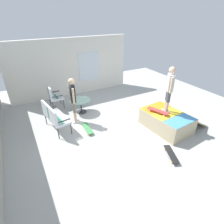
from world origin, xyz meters
TOP-DOWN VIEW (x-y plane):
  - ground_plane at (0.00, 0.00)m, footprint 12.00×12.00m
  - house_facade at (3.80, 0.49)m, footprint 0.23×6.00m
  - skate_ramp at (-0.99, -1.45)m, footprint 1.85×2.09m
  - patio_bench at (0.86, 2.17)m, footprint 1.32×0.74m
  - patio_chair_near_house at (2.66, 1.77)m, footprint 0.62×0.55m
  - patio_table at (1.69, 0.87)m, footprint 0.90×0.90m
  - person_watching at (1.06, 1.35)m, footprint 0.47×0.29m
  - person_skater at (-0.87, -1.44)m, footprint 0.42×0.35m
  - skateboard_by_bench at (0.28, 1.16)m, footprint 0.81×0.25m
  - skateboard_spare at (-2.20, -0.51)m, footprint 0.81×0.50m
  - skateboard_on_ramp at (-0.80, -1.13)m, footprint 0.82×0.47m

SIDE VIEW (x-z plane):
  - ground_plane at x=0.00m, z-range -0.10..0.00m
  - skateboard_by_bench at x=0.28m, z-range 0.03..0.14m
  - skateboard_spare at x=-2.20m, z-range 0.03..0.14m
  - skate_ramp at x=-0.99m, z-range 0.00..0.63m
  - patio_table at x=1.69m, z-range 0.12..0.69m
  - patio_chair_near_house at x=2.66m, z-range 0.10..1.12m
  - patio_bench at x=0.86m, z-range 0.11..1.13m
  - skateboard_on_ramp at x=-0.80m, z-range 0.67..0.77m
  - person_watching at x=1.06m, z-range 0.16..1.93m
  - house_facade at x=3.80m, z-range 0.00..2.78m
  - person_skater at x=-0.87m, z-range 0.77..2.40m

